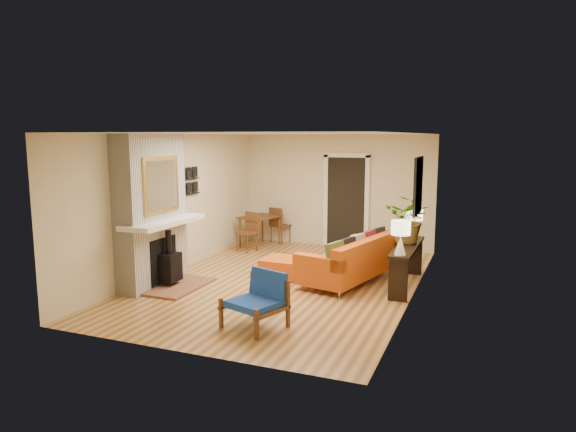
{
  "coord_description": "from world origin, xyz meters",
  "views": [
    {
      "loc": [
        3.32,
        -8.18,
        2.55
      ],
      "look_at": [
        0.0,
        0.2,
        1.15
      ],
      "focal_mm": 32.0,
      "sensor_mm": 36.0,
      "label": 1
    }
  ],
  "objects_px": {
    "blue_chair": "(260,297)",
    "lamp_far": "(414,219)",
    "dining_table": "(262,222)",
    "houseplant": "(409,219)",
    "lamp_near": "(401,234)",
    "sofa": "(353,260)",
    "console_table": "(407,254)",
    "ottoman": "(283,266)"
  },
  "relations": [
    {
      "from": "ottoman",
      "to": "houseplant",
      "type": "height_order",
      "value": "houseplant"
    },
    {
      "from": "houseplant",
      "to": "dining_table",
      "type": "bearing_deg",
      "value": 152.64
    },
    {
      "from": "lamp_near",
      "to": "lamp_far",
      "type": "bearing_deg",
      "value": 90.0
    },
    {
      "from": "lamp_far",
      "to": "houseplant",
      "type": "bearing_deg",
      "value": -91.06
    },
    {
      "from": "ottoman",
      "to": "houseplant",
      "type": "distance_m",
      "value": 2.43
    },
    {
      "from": "sofa",
      "to": "dining_table",
      "type": "distance_m",
      "value": 3.39
    },
    {
      "from": "sofa",
      "to": "lamp_far",
      "type": "bearing_deg",
      "value": 36.34
    },
    {
      "from": "lamp_far",
      "to": "houseplant",
      "type": "distance_m",
      "value": 0.55
    },
    {
      "from": "blue_chair",
      "to": "ottoman",
      "type": "bearing_deg",
      "value": 104.93
    },
    {
      "from": "sofa",
      "to": "lamp_near",
      "type": "distance_m",
      "value": 1.41
    },
    {
      "from": "ottoman",
      "to": "sofa",
      "type": "bearing_deg",
      "value": 10.3
    },
    {
      "from": "blue_chair",
      "to": "lamp_near",
      "type": "bearing_deg",
      "value": 49.08
    },
    {
      "from": "lamp_near",
      "to": "lamp_far",
      "type": "height_order",
      "value": "same"
    },
    {
      "from": "sofa",
      "to": "console_table",
      "type": "height_order",
      "value": "sofa"
    },
    {
      "from": "lamp_near",
      "to": "blue_chair",
      "type": "bearing_deg",
      "value": -130.92
    },
    {
      "from": "sofa",
      "to": "blue_chair",
      "type": "bearing_deg",
      "value": -103.48
    },
    {
      "from": "blue_chair",
      "to": "lamp_far",
      "type": "xyz_separation_m",
      "value": [
        1.58,
        3.31,
        0.66
      ]
    },
    {
      "from": "lamp_near",
      "to": "houseplant",
      "type": "distance_m",
      "value": 0.95
    },
    {
      "from": "lamp_far",
      "to": "lamp_near",
      "type": "bearing_deg",
      "value": -90.0
    },
    {
      "from": "console_table",
      "to": "lamp_near",
      "type": "height_order",
      "value": "lamp_near"
    },
    {
      "from": "dining_table",
      "to": "console_table",
      "type": "distance_m",
      "value": 4.2
    },
    {
      "from": "dining_table",
      "to": "ottoman",
      "type": "bearing_deg",
      "value": -57.59
    },
    {
      "from": "dining_table",
      "to": "lamp_far",
      "type": "relative_size",
      "value": 3.07
    },
    {
      "from": "lamp_near",
      "to": "console_table",
      "type": "bearing_deg",
      "value": 90.0
    },
    {
      "from": "console_table",
      "to": "lamp_near",
      "type": "bearing_deg",
      "value": -90.0
    },
    {
      "from": "console_table",
      "to": "houseplant",
      "type": "relative_size",
      "value": 2.2
    },
    {
      "from": "lamp_near",
      "to": "houseplant",
      "type": "height_order",
      "value": "houseplant"
    },
    {
      "from": "sofa",
      "to": "ottoman",
      "type": "height_order",
      "value": "sofa"
    },
    {
      "from": "houseplant",
      "to": "lamp_near",
      "type": "bearing_deg",
      "value": -89.4
    },
    {
      "from": "dining_table",
      "to": "lamp_far",
      "type": "distance_m",
      "value": 3.92
    },
    {
      "from": "dining_table",
      "to": "houseplant",
      "type": "distance_m",
      "value": 4.14
    },
    {
      "from": "ottoman",
      "to": "dining_table",
      "type": "bearing_deg",
      "value": 122.41
    },
    {
      "from": "ottoman",
      "to": "blue_chair",
      "type": "xyz_separation_m",
      "value": [
        0.63,
        -2.38,
        0.2
      ]
    },
    {
      "from": "lamp_near",
      "to": "dining_table",
      "type": "bearing_deg",
      "value": 142.19
    },
    {
      "from": "sofa",
      "to": "houseplant",
      "type": "bearing_deg",
      "value": 9.66
    },
    {
      "from": "dining_table",
      "to": "lamp_far",
      "type": "bearing_deg",
      "value": -20.22
    },
    {
      "from": "sofa",
      "to": "blue_chair",
      "type": "relative_size",
      "value": 2.61
    },
    {
      "from": "dining_table",
      "to": "lamp_far",
      "type": "xyz_separation_m",
      "value": [
        3.65,
        -1.35,
        0.49
      ]
    },
    {
      "from": "dining_table",
      "to": "console_table",
      "type": "relative_size",
      "value": 0.89
    },
    {
      "from": "sofa",
      "to": "lamp_near",
      "type": "relative_size",
      "value": 4.33
    },
    {
      "from": "dining_table",
      "to": "sofa",
      "type": "bearing_deg",
      "value": -37.12
    },
    {
      "from": "blue_chair",
      "to": "lamp_near",
      "type": "distance_m",
      "value": 2.49
    }
  ]
}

